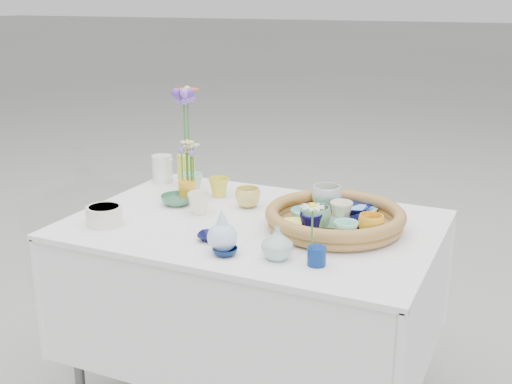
% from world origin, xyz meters
% --- Properties ---
extents(wicker_tray, '(0.47, 0.47, 0.08)m').
position_xyz_m(wicker_tray, '(0.28, 0.05, 0.80)').
color(wicker_tray, olive).
rests_on(wicker_tray, display_table).
extents(tray_ceramic_0, '(0.13, 0.13, 0.03)m').
position_xyz_m(tray_ceramic_0, '(0.30, 0.20, 0.80)').
color(tray_ceramic_0, '#00095B').
rests_on(tray_ceramic_0, wicker_tray).
extents(tray_ceramic_1, '(0.14, 0.14, 0.03)m').
position_xyz_m(tray_ceramic_1, '(0.38, 0.07, 0.80)').
color(tray_ceramic_1, '#05073A').
rests_on(tray_ceramic_1, wicker_tray).
extents(tray_ceramic_2, '(0.10, 0.10, 0.07)m').
position_xyz_m(tray_ceramic_2, '(0.42, 0.01, 0.82)').
color(tray_ceramic_2, yellow).
rests_on(tray_ceramic_2, wicker_tray).
extents(tray_ceramic_3, '(0.15, 0.15, 0.03)m').
position_xyz_m(tray_ceramic_3, '(0.30, -0.00, 0.80)').
color(tray_ceramic_3, '#4B7B58').
rests_on(tray_ceramic_3, wicker_tray).
extents(tray_ceramic_4, '(0.13, 0.13, 0.08)m').
position_xyz_m(tray_ceramic_4, '(0.24, -0.03, 0.82)').
color(tray_ceramic_4, '#669C75').
rests_on(tray_ceramic_4, wicker_tray).
extents(tray_ceramic_5, '(0.13, 0.13, 0.03)m').
position_xyz_m(tray_ceramic_5, '(0.17, 0.06, 0.80)').
color(tray_ceramic_5, '#82C8C4').
rests_on(tray_ceramic_5, wicker_tray).
extents(tray_ceramic_6, '(0.12, 0.12, 0.09)m').
position_xyz_m(tray_ceramic_6, '(0.20, 0.20, 0.83)').
color(tray_ceramic_6, silver).
rests_on(tray_ceramic_6, wicker_tray).
extents(tray_ceramic_7, '(0.10, 0.10, 0.07)m').
position_xyz_m(tray_ceramic_7, '(0.29, 0.08, 0.82)').
color(tray_ceramic_7, white).
rests_on(tray_ceramic_7, wicker_tray).
extents(tray_ceramic_8, '(0.11, 0.11, 0.02)m').
position_xyz_m(tray_ceramic_8, '(0.34, 0.19, 0.79)').
color(tray_ceramic_8, '#8BCBFE').
rests_on(tray_ceramic_8, wicker_tray).
extents(tray_ceramic_9, '(0.09, 0.09, 0.07)m').
position_xyz_m(tray_ceramic_9, '(0.24, -0.07, 0.82)').
color(tray_ceramic_9, '#08063B').
rests_on(tray_ceramic_9, wicker_tray).
extents(tray_ceramic_10, '(0.13, 0.13, 0.02)m').
position_xyz_m(tray_ceramic_10, '(0.18, -0.04, 0.79)').
color(tray_ceramic_10, '#FFFB5A').
rests_on(tray_ceramic_10, wicker_tray).
extents(tray_ceramic_11, '(0.09, 0.09, 0.07)m').
position_xyz_m(tray_ceramic_11, '(0.36, -0.10, 0.82)').
color(tray_ceramic_11, '#90E8D1').
rests_on(tray_ceramic_11, wicker_tray).
extents(tray_ceramic_12, '(0.07, 0.07, 0.06)m').
position_xyz_m(tray_ceramic_12, '(0.21, 0.16, 0.81)').
color(tray_ceramic_12, slate).
rests_on(tray_ceramic_12, wicker_tray).
extents(loose_ceramic_0, '(0.08, 0.08, 0.08)m').
position_xyz_m(loose_ceramic_0, '(-0.25, 0.22, 0.80)').
color(loose_ceramic_0, gold).
rests_on(loose_ceramic_0, display_table).
extents(loose_ceramic_1, '(0.10, 0.10, 0.07)m').
position_xyz_m(loose_ceramic_1, '(-0.09, 0.15, 0.80)').
color(loose_ceramic_1, '#D6C15E').
rests_on(loose_ceramic_1, display_table).
extents(loose_ceramic_2, '(0.16, 0.16, 0.04)m').
position_xyz_m(loose_ceramic_2, '(-0.35, 0.06, 0.78)').
color(loose_ceramic_2, '#387152').
rests_on(loose_ceramic_2, display_table).
extents(loose_ceramic_3, '(0.10, 0.10, 0.08)m').
position_xyz_m(loose_ceramic_3, '(-0.22, 0.01, 0.80)').
color(loose_ceramic_3, '#F1ECC6').
rests_on(loose_ceramic_3, display_table).
extents(loose_ceramic_4, '(0.11, 0.11, 0.02)m').
position_xyz_m(loose_ceramic_4, '(-0.05, -0.21, 0.78)').
color(loose_ceramic_4, '#090B3B').
rests_on(loose_ceramic_4, display_table).
extents(loose_ceramic_5, '(0.10, 0.10, 0.08)m').
position_xyz_m(loose_ceramic_5, '(-0.37, 0.22, 0.80)').
color(loose_ceramic_5, '#9EE1C4').
rests_on(loose_ceramic_5, display_table).
extents(loose_ceramic_6, '(0.08, 0.08, 0.02)m').
position_xyz_m(loose_ceramic_6, '(0.05, -0.31, 0.78)').
color(loose_ceramic_6, '#071841').
rests_on(loose_ceramic_6, display_table).
extents(fluted_bowl, '(0.16, 0.16, 0.06)m').
position_xyz_m(fluted_bowl, '(-0.46, -0.23, 0.80)').
color(fluted_bowl, silver).
rests_on(fluted_bowl, display_table).
extents(bud_vase_paleblue, '(0.12, 0.12, 0.14)m').
position_xyz_m(bud_vase_paleblue, '(0.03, -0.29, 0.84)').
color(bud_vase_paleblue, silver).
rests_on(bud_vase_paleblue, display_table).
extents(bud_vase_seafoam, '(0.11, 0.11, 0.10)m').
position_xyz_m(bud_vase_seafoam, '(0.20, -0.27, 0.82)').
color(bud_vase_seafoam, '#9FBFB8').
rests_on(bud_vase_seafoam, display_table).
extents(bud_vase_cobalt, '(0.07, 0.07, 0.06)m').
position_xyz_m(bud_vase_cobalt, '(0.33, -0.26, 0.79)').
color(bud_vase_cobalt, navy).
rests_on(bud_vase_cobalt, display_table).
extents(single_daisy, '(0.09, 0.09, 0.14)m').
position_xyz_m(single_daisy, '(0.31, -0.27, 0.88)').
color(single_daisy, white).
rests_on(single_daisy, bud_vase_cobalt).
extents(tall_vase_yellow, '(0.08, 0.08, 0.14)m').
position_xyz_m(tall_vase_yellow, '(-0.43, 0.28, 0.83)').
color(tall_vase_yellow, '#D0D233').
rests_on(tall_vase_yellow, display_table).
extents(gerbera, '(0.11, 0.11, 0.28)m').
position_xyz_m(gerbera, '(-0.42, 0.29, 1.04)').
color(gerbera, '#EC5B18').
rests_on(gerbera, tall_vase_yellow).
extents(hydrangea, '(0.11, 0.11, 0.31)m').
position_xyz_m(hydrangea, '(-0.44, 0.28, 1.02)').
color(hydrangea, '#552F9E').
rests_on(hydrangea, tall_vase_yellow).
extents(white_pitcher, '(0.14, 0.11, 0.12)m').
position_xyz_m(white_pitcher, '(-0.57, 0.30, 0.82)').
color(white_pitcher, silver).
rests_on(white_pitcher, display_table).
extents(daisy_cup, '(0.07, 0.07, 0.08)m').
position_xyz_m(daisy_cup, '(-0.35, 0.13, 0.80)').
color(daisy_cup, '#FCA724').
rests_on(daisy_cup, display_table).
extents(daisy_posy, '(0.10, 0.10, 0.16)m').
position_xyz_m(daisy_posy, '(-0.34, 0.14, 0.92)').
color(daisy_posy, silver).
rests_on(daisy_posy, daisy_cup).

